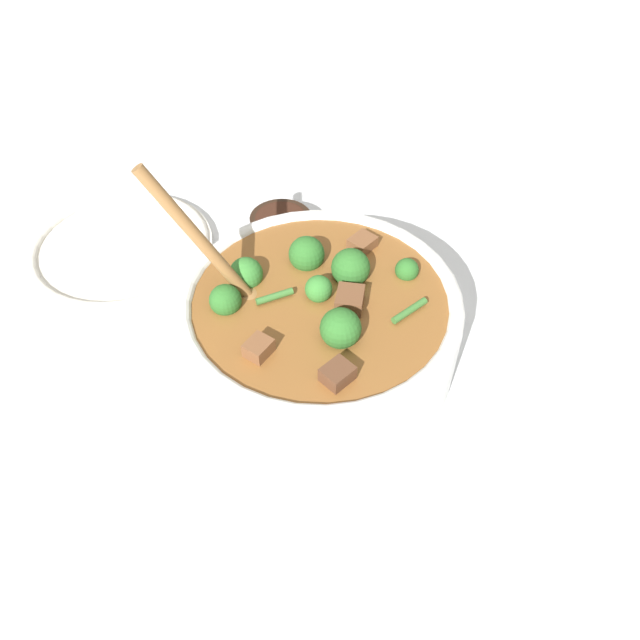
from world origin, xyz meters
TOP-DOWN VIEW (x-y plane):
  - ground_plane at (0.00, 0.00)m, footprint 4.00×4.00m
  - stew_bowl at (0.00, 0.00)m, footprint 0.28×0.30m
  - condiment_bowl at (0.21, 0.00)m, footprint 0.08×0.08m
  - empty_plate at (0.23, 0.21)m, footprint 0.23×0.23m

SIDE VIEW (x-z plane):
  - ground_plane at x=0.00m, z-range 0.00..0.00m
  - empty_plate at x=0.23m, z-range 0.00..0.02m
  - condiment_bowl at x=0.21m, z-range 0.00..0.04m
  - stew_bowl at x=0.00m, z-range -0.06..0.18m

